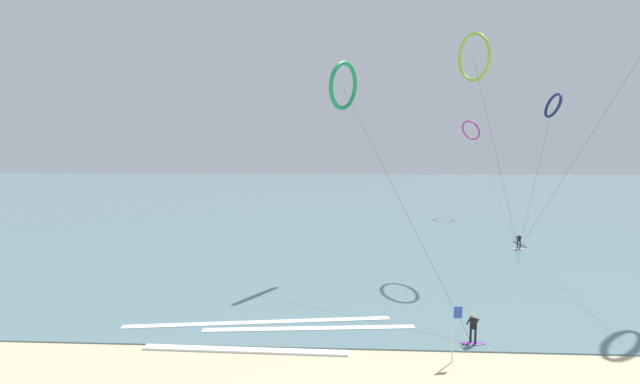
# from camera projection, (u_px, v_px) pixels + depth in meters

# --- Properties ---
(sea_water) EXTENTS (400.00, 200.00, 0.08)m
(sea_water) POSITION_uv_depth(u_px,v_px,m) (333.00, 190.00, 121.24)
(sea_water) COLOR slate
(sea_water) RESTS_ON ground
(surfer_ivory) EXTENTS (1.40, 0.71, 1.70)m
(surfer_ivory) POSITION_uv_depth(u_px,v_px,m) (519.00, 243.00, 44.48)
(surfer_ivory) COLOR silver
(surfer_ivory) RESTS_ON ground
(surfer_violet) EXTENTS (1.40, 0.73, 1.70)m
(surfer_violet) POSITION_uv_depth(u_px,v_px,m) (473.00, 331.00, 22.12)
(surfer_violet) COLOR purple
(surfer_violet) RESTS_ON ground
(kite_magenta) EXTENTS (4.32, 27.77, 16.49)m
(kite_magenta) POSITION_uv_depth(u_px,v_px,m) (471.00, 130.00, 68.57)
(kite_magenta) COLOR #CC288E
(kite_magenta) RESTS_ON ground
(kite_navy) EXTENTS (8.59, 11.27, 18.66)m
(kite_navy) POSITION_uv_depth(u_px,v_px,m) (553.00, 106.00, 52.11)
(kite_navy) COLOR navy
(kite_navy) RESTS_ON ground
(kite_lime) EXTENTS (9.01, 8.93, 21.57)m
(kite_lime) POSITION_uv_depth(u_px,v_px,m) (474.00, 58.00, 36.45)
(kite_lime) COLOR #8CC62D
(kite_lime) RESTS_ON ground
(kite_emerald) EXTENTS (8.66, 15.94, 18.65)m
(kite_emerald) POSITION_uv_depth(u_px,v_px,m) (344.00, 86.00, 34.83)
(kite_emerald) COLOR #199351
(kite_emerald) RESTS_ON ground
(beach_flag) EXTENTS (0.47, 0.08, 2.98)m
(beach_flag) POSITION_uv_depth(u_px,v_px,m) (455.00, 325.00, 20.17)
(beach_flag) COLOR silver
(beach_flag) RESTS_ON ground
(wave_crest_near) EXTENTS (11.14, 0.71, 0.12)m
(wave_crest_near) POSITION_uv_depth(u_px,v_px,m) (245.00, 350.00, 21.49)
(wave_crest_near) COLOR white
(wave_crest_near) RESTS_ON ground
(wave_crest_mid) EXTENTS (12.80, 1.61, 0.12)m
(wave_crest_mid) POSITION_uv_depth(u_px,v_px,m) (310.00, 329.00, 24.11)
(wave_crest_mid) COLOR white
(wave_crest_mid) RESTS_ON ground
(wave_crest_far) EXTENTS (16.49, 2.64, 0.12)m
(wave_crest_far) POSITION_uv_depth(u_px,v_px,m) (259.00, 323.00, 24.98)
(wave_crest_far) COLOR white
(wave_crest_far) RESTS_ON ground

